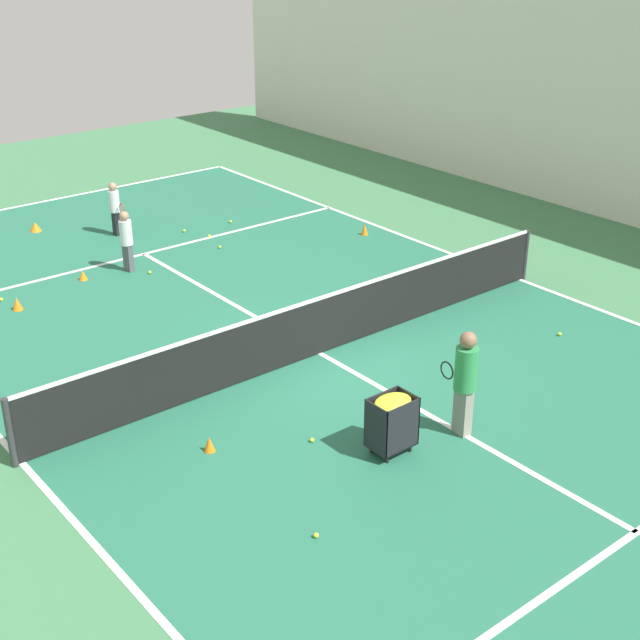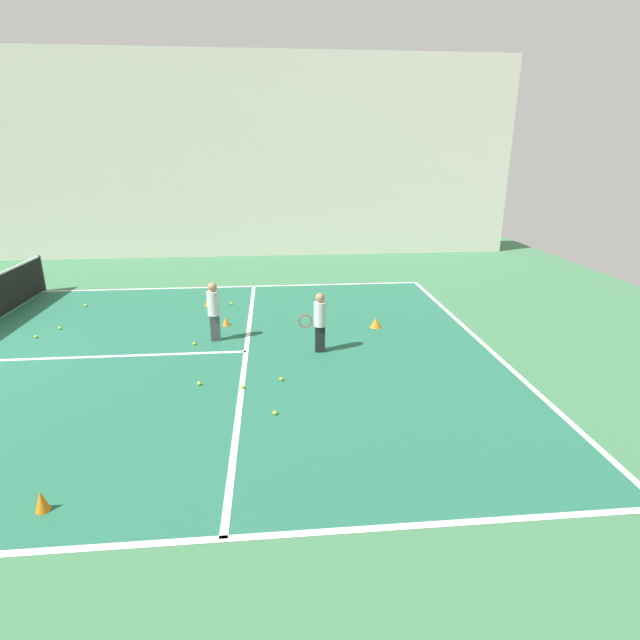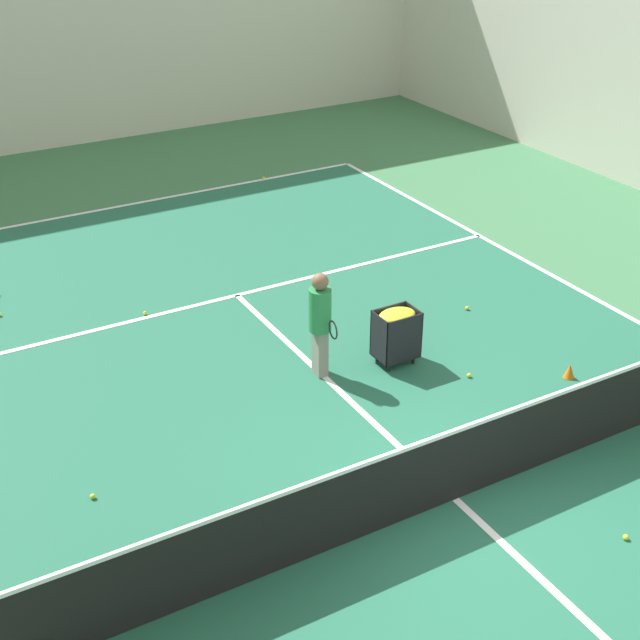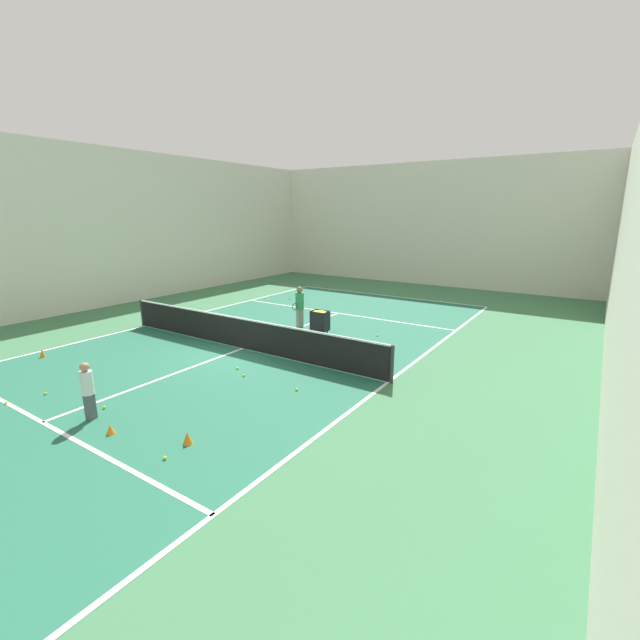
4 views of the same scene
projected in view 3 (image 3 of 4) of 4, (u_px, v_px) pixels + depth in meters
ground_plane at (455, 499)px, 10.90m from camera, size 36.77×36.77×0.00m
court_playing_area at (455, 499)px, 10.90m from camera, size 10.82×23.03×0.00m
line_baseline_far at (138, 203)px, 19.69m from camera, size 10.82×0.10×0.00m
line_service_far at (237, 295)px, 15.73m from camera, size 10.82×0.10×0.00m
line_centre_service at (455, 499)px, 10.90m from camera, size 0.10×12.67×0.00m
tennis_net at (459, 463)px, 10.63m from camera, size 11.12×0.10×1.09m
coach_at_net at (320, 318)px, 12.99m from camera, size 0.37×0.68×1.67m
ball_cart at (397, 326)px, 13.43m from camera, size 0.64×0.47×0.90m
training_cone_2 at (570, 371)px, 13.29m from camera, size 0.17×0.17×0.23m
tennis_ball_5 at (626, 537)px, 10.26m from camera, size 0.07×0.07×0.07m
tennis_ball_6 at (93, 496)px, 10.89m from camera, size 0.07×0.07×0.07m
tennis_ball_7 at (467, 308)px, 15.23m from camera, size 0.07×0.07×0.07m
tennis_ball_17 at (469, 375)px, 13.33m from camera, size 0.07×0.07×0.07m
tennis_ball_18 at (264, 178)px, 21.03m from camera, size 0.07×0.07×0.07m
tennis_ball_19 at (145, 313)px, 15.08m from camera, size 0.07×0.07×0.07m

